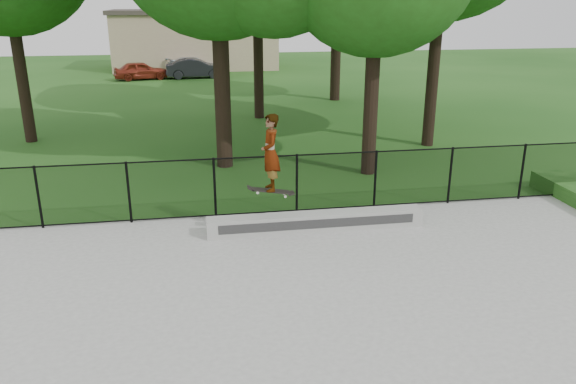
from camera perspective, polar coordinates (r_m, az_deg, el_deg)
name	(u,v)px	position (r m, az deg, el deg)	size (l,w,h in m)	color
ground	(367,354)	(8.93, 8.00, -15.99)	(100.00, 100.00, 0.00)	#1C4B15
concrete_slab	(367,352)	(8.91, 8.01, -15.83)	(14.00, 12.00, 0.06)	gray
grind_ledge	(316,222)	(12.86, 2.89, -3.01)	(4.99, 0.40, 0.42)	#A3A49F
car_a	(141,71)	(39.08, -14.72, 11.85)	(1.40, 3.46, 1.19)	maroon
car_b	(196,68)	(39.10, -9.37, 12.29)	(1.37, 3.57, 1.30)	black
car_c	(194,65)	(42.16, -9.54, 12.63)	(1.55, 3.51, 1.11)	#A6B3BC
skater_airborne	(271,154)	(11.88, -1.79, 3.86)	(0.83, 0.61, 1.81)	black
chainlink_fence	(297,184)	(13.74, 0.90, 0.87)	(16.06, 0.06, 1.50)	black
distant_building	(196,39)	(45.03, -9.37, 15.10)	(12.40, 6.40, 4.30)	tan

